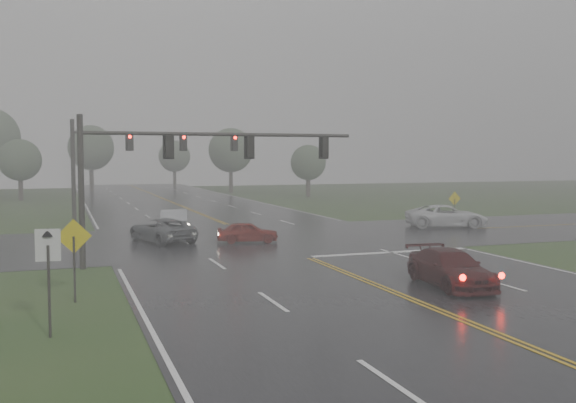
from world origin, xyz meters
name	(u,v)px	position (x,y,z in m)	size (l,w,h in m)	color
ground	(504,338)	(0.00, 0.00, 0.00)	(180.00, 180.00, 0.00)	#2A451D
main_road	(271,243)	(0.00, 20.00, 0.00)	(18.00, 160.00, 0.02)	black
cross_street	(260,238)	(0.00, 22.00, 0.00)	(120.00, 14.00, 0.02)	black
stop_bar	(391,253)	(4.50, 14.40, 0.00)	(8.50, 0.50, 0.01)	white
sedan_maroon	(450,287)	(2.48, 6.20, 0.00)	(1.88, 4.63, 1.34)	#380A0B
sedan_red	(248,243)	(-1.24, 20.44, 0.00)	(1.38, 3.43, 1.17)	maroon
sedan_silver	(174,234)	(-4.41, 26.02, 0.00)	(1.61, 4.62, 1.52)	#A9ADB1
car_grey	(162,242)	(-5.71, 22.33, 0.00)	(2.20, 4.78, 1.33)	#4E5154
pickup_white	(446,227)	(13.65, 23.37, 0.00)	(2.52, 5.47, 1.52)	silver
signal_gantry_near	(173,160)	(-6.29, 14.69, 4.65)	(12.57, 0.29, 6.59)	black
signal_gantry_far	(132,152)	(-6.34, 31.64, 5.13)	(12.61, 0.37, 7.32)	black
sign_diamond_west	(74,246)	(-10.66, 8.20, 1.87)	(1.15, 0.10, 2.77)	black
sign_arrow_white	(48,262)	(-11.37, 4.08, 2.03)	(0.64, 0.14, 2.90)	black
sign_diamond_east	(455,203)	(14.94, 24.37, 1.60)	(0.99, 0.10, 2.37)	black
tree_nw_a	(20,160)	(-15.17, 62.26, 4.43)	(4.59, 4.59, 6.74)	#2F251E
tree_ne_a	(231,150)	(10.24, 68.56, 5.65)	(5.85, 5.85, 8.59)	#2F251E
tree_n_mid	(91,148)	(-6.94, 79.21, 6.02)	(6.24, 6.24, 9.17)	#2F251E
tree_e_near	(308,163)	(16.94, 57.62, 4.09)	(4.24, 4.24, 6.23)	#2F251E
tree_n_far	(174,156)	(6.21, 88.87, 4.86)	(5.04, 5.04, 7.40)	#2F251E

